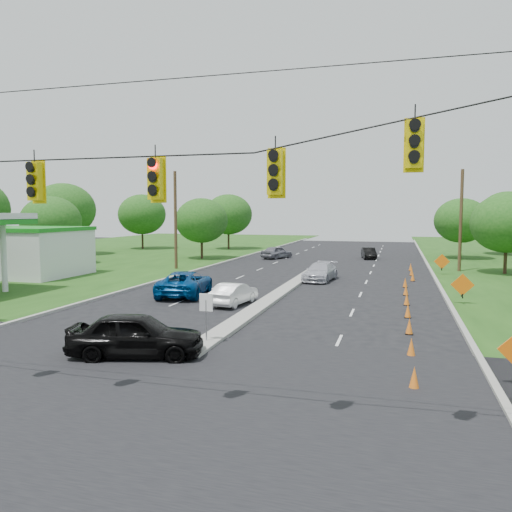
% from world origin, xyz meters
% --- Properties ---
extents(ground, '(160.00, 160.00, 0.00)m').
position_xyz_m(ground, '(0.00, 0.00, 0.00)').
color(ground, black).
rests_on(ground, ground).
extents(cross_street, '(160.00, 14.00, 0.02)m').
position_xyz_m(cross_street, '(0.00, 0.00, 0.00)').
color(cross_street, black).
rests_on(cross_street, ground).
extents(curb_left, '(0.25, 110.00, 0.16)m').
position_xyz_m(curb_left, '(-10.10, 30.00, 0.00)').
color(curb_left, gray).
rests_on(curb_left, ground).
extents(curb_right, '(0.25, 110.00, 0.16)m').
position_xyz_m(curb_right, '(10.10, 30.00, 0.00)').
color(curb_right, gray).
rests_on(curb_right, ground).
extents(median, '(1.00, 34.00, 0.18)m').
position_xyz_m(median, '(0.00, 21.00, 0.00)').
color(median, gray).
rests_on(median, ground).
extents(median_sign, '(0.55, 0.06, 2.05)m').
position_xyz_m(median_sign, '(0.00, 6.00, 1.46)').
color(median_sign, gray).
rests_on(median_sign, ground).
extents(signal_span, '(25.60, 0.32, 9.00)m').
position_xyz_m(signal_span, '(-0.05, -1.00, 4.97)').
color(signal_span, '#422D1C').
rests_on(signal_span, ground).
extents(utility_pole_far_left, '(0.28, 0.28, 9.00)m').
position_xyz_m(utility_pole_far_left, '(-12.50, 30.00, 4.50)').
color(utility_pole_far_left, '#422D1C').
rests_on(utility_pole_far_left, ground).
extents(utility_pole_far_right, '(0.28, 0.28, 9.00)m').
position_xyz_m(utility_pole_far_right, '(12.50, 35.00, 4.50)').
color(utility_pole_far_right, '#422D1C').
rests_on(utility_pole_far_right, ground).
extents(cone_0, '(0.32, 0.32, 0.70)m').
position_xyz_m(cone_0, '(7.78, 3.00, 0.35)').
color(cone_0, orange).
rests_on(cone_0, ground).
extents(cone_1, '(0.32, 0.32, 0.70)m').
position_xyz_m(cone_1, '(7.78, 6.50, 0.35)').
color(cone_1, orange).
rests_on(cone_1, ground).
extents(cone_2, '(0.32, 0.32, 0.70)m').
position_xyz_m(cone_2, '(7.78, 10.00, 0.35)').
color(cone_2, orange).
rests_on(cone_2, ground).
extents(cone_3, '(0.32, 0.32, 0.70)m').
position_xyz_m(cone_3, '(7.78, 13.50, 0.35)').
color(cone_3, orange).
rests_on(cone_3, ground).
extents(cone_4, '(0.32, 0.32, 0.70)m').
position_xyz_m(cone_4, '(7.78, 17.00, 0.35)').
color(cone_4, orange).
rests_on(cone_4, ground).
extents(cone_5, '(0.32, 0.32, 0.70)m').
position_xyz_m(cone_5, '(7.78, 20.50, 0.35)').
color(cone_5, orange).
rests_on(cone_5, ground).
extents(cone_6, '(0.32, 0.32, 0.70)m').
position_xyz_m(cone_6, '(7.78, 24.00, 0.35)').
color(cone_6, orange).
rests_on(cone_6, ground).
extents(cone_7, '(0.32, 0.32, 0.70)m').
position_xyz_m(cone_7, '(8.38, 27.50, 0.35)').
color(cone_7, orange).
rests_on(cone_7, ground).
extents(cone_8, '(0.32, 0.32, 0.70)m').
position_xyz_m(cone_8, '(8.38, 31.00, 0.35)').
color(cone_8, orange).
rests_on(cone_8, ground).
extents(cone_9, '(0.32, 0.32, 0.70)m').
position_xyz_m(cone_9, '(8.38, 34.50, 0.35)').
color(cone_9, orange).
rests_on(cone_9, ground).
extents(work_sign_1, '(1.27, 0.58, 1.37)m').
position_xyz_m(work_sign_1, '(10.80, 18.00, 1.09)').
color(work_sign_1, black).
rests_on(work_sign_1, ground).
extents(work_sign_2, '(1.27, 0.58, 1.37)m').
position_xyz_m(work_sign_2, '(10.80, 32.00, 1.09)').
color(work_sign_2, black).
rests_on(work_sign_2, ground).
extents(tree_2, '(5.88, 5.88, 6.86)m').
position_xyz_m(tree_2, '(-26.00, 30.00, 4.34)').
color(tree_2, black).
rests_on(tree_2, ground).
extents(tree_3, '(7.56, 7.56, 8.82)m').
position_xyz_m(tree_3, '(-32.00, 40.00, 5.58)').
color(tree_3, black).
rests_on(tree_3, ground).
extents(tree_4, '(6.72, 6.72, 7.84)m').
position_xyz_m(tree_4, '(-28.00, 52.00, 4.96)').
color(tree_4, black).
rests_on(tree_4, ground).
extents(tree_5, '(5.88, 5.88, 6.86)m').
position_xyz_m(tree_5, '(-14.00, 40.00, 4.34)').
color(tree_5, black).
rests_on(tree_5, ground).
extents(tree_6, '(6.72, 6.72, 7.84)m').
position_xyz_m(tree_6, '(-16.00, 55.00, 4.96)').
color(tree_6, black).
rests_on(tree_6, ground).
extents(tree_9, '(5.88, 5.88, 6.86)m').
position_xyz_m(tree_9, '(16.00, 34.00, 4.34)').
color(tree_9, black).
rests_on(tree_9, ground).
extents(tree_11, '(6.72, 6.72, 7.84)m').
position_xyz_m(tree_11, '(20.00, 55.00, 4.96)').
color(tree_11, black).
rests_on(tree_11, ground).
extents(tree_12, '(5.88, 5.88, 6.86)m').
position_xyz_m(tree_12, '(14.00, 48.00, 4.34)').
color(tree_12, black).
rests_on(tree_12, ground).
extents(black_sedan, '(5.18, 3.12, 1.65)m').
position_xyz_m(black_sedan, '(-1.80, 3.69, 0.82)').
color(black_sedan, black).
rests_on(black_sedan, ground).
extents(white_sedan, '(1.84, 3.98, 1.26)m').
position_xyz_m(white_sedan, '(-1.68, 14.52, 0.63)').
color(white_sedan, white).
rests_on(white_sedan, ground).
extents(blue_pickup, '(3.42, 5.97, 1.57)m').
position_xyz_m(blue_pickup, '(-5.64, 16.63, 0.78)').
color(blue_pickup, navy).
rests_on(blue_pickup, ground).
extents(silver_car_far, '(2.45, 4.95, 1.38)m').
position_xyz_m(silver_car_far, '(1.53, 25.79, 0.69)').
color(silver_car_far, '#B4B4BE').
rests_on(silver_car_far, ground).
extents(silver_car_oncoming, '(3.30, 4.59, 1.45)m').
position_xyz_m(silver_car_oncoming, '(-6.04, 42.97, 0.73)').
color(silver_car_oncoming, slate).
rests_on(silver_car_oncoming, ground).
extents(dark_car_receding, '(2.03, 4.03, 1.27)m').
position_xyz_m(dark_car_receding, '(4.08, 45.51, 0.63)').
color(dark_car_receding, black).
rests_on(dark_car_receding, ground).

